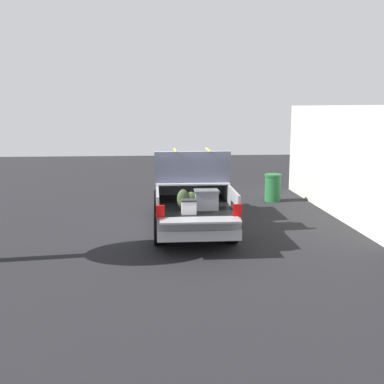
# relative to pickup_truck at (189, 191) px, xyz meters

# --- Properties ---
(ground_plane) EXTENTS (40.00, 40.00, 0.00)m
(ground_plane) POSITION_rel_pickup_truck_xyz_m (-0.36, 0.00, -0.96)
(ground_plane) COLOR black
(pickup_truck) EXTENTS (6.05, 2.06, 2.23)m
(pickup_truck) POSITION_rel_pickup_truck_xyz_m (0.00, 0.00, 0.00)
(pickup_truck) COLOR gray
(pickup_truck) RESTS_ON ground_plane
(building_facade) EXTENTS (8.63, 0.36, 3.40)m
(building_facade) POSITION_rel_pickup_truck_xyz_m (1.19, -4.71, 0.73)
(building_facade) COLOR beige
(building_facade) RESTS_ON ground_plane
(trash_can) EXTENTS (0.60, 0.60, 0.98)m
(trash_can) POSITION_rel_pickup_truck_xyz_m (3.08, -3.23, -0.47)
(trash_can) COLOR #1E592D
(trash_can) RESTS_ON ground_plane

